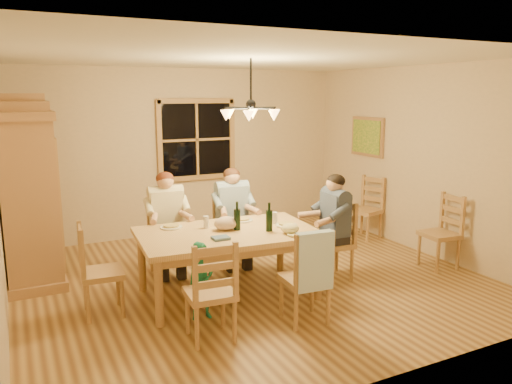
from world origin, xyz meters
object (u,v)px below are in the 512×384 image
chair_end_right (333,255)px  adult_plaid_man (232,205)px  armoire (29,196)px  wine_bottle_b (269,217)px  adult_woman (166,210)px  wine_bottle_a (237,216)px  dining_table (228,239)px  adult_slate_man (334,214)px  chandelier (251,112)px  chair_far_left (168,251)px  chair_far_right (233,243)px  chair_near_left (210,308)px  chair_spare_front (439,245)px  chair_spare_back (365,220)px  child (202,281)px  chair_end_left (103,287)px  chair_near_right (304,293)px

chair_end_right → adult_plaid_man: size_ratio=1.13×
armoire → wine_bottle_b: (2.40, -1.79, -0.13)m
chair_end_right → wine_bottle_b: (-0.96, -0.09, 0.62)m
adult_woman → wine_bottle_a: bearing=124.0°
dining_table → adult_slate_man: adult_slate_man is taller
chandelier → chair_far_left: bearing=142.6°
wine_bottle_b → adult_plaid_man: bearing=88.3°
chair_far_right → wine_bottle_b: (-0.03, -1.11, 0.62)m
chair_near_left → wine_bottle_b: (1.00, 0.70, 0.62)m
armoire → wine_bottle_a: 2.63m
dining_table → wine_bottle_b: wine_bottle_b is taller
dining_table → chair_end_right: 1.43m
wine_bottle_b → chair_spare_front: 2.56m
chair_near_left → chair_spare_back: (3.47, 2.06, 0.00)m
armoire → chair_near_left: armoire is taller
chandelier → dining_table: 1.52m
dining_table → child: 0.72m
chair_end_right → adult_woman: (-1.81, 1.09, 0.54)m
chair_end_left → wine_bottle_a: size_ratio=3.00×
chair_end_left → adult_woman: size_ratio=1.13×
chandelier → chair_end_right: (0.93, -0.42, -1.77)m
armoire → chair_far_left: armoire is taller
armoire → chair_spare_back: (4.87, -0.43, -0.75)m
adult_plaid_man → chair_far_right: bearing=-86.5°
chair_end_right → wine_bottle_b: wine_bottle_b is taller
dining_table → chair_spare_front: bearing=-7.7°
wine_bottle_a → chair_near_left: bearing=-127.3°
adult_slate_man → child: 1.95m
chandelier → chair_spare_back: (2.45, 0.85, -1.77)m
chair_far_left → chair_far_right: 0.89m
adult_plaid_man → child: (-0.95, -1.37, -0.43)m
chandelier → child: (-0.94, -0.77, -1.67)m
adult_slate_man → wine_bottle_a: (-1.26, 0.12, 0.08)m
chandelier → chair_end_right: bearing=-24.2°
chair_far_right → wine_bottle_a: size_ratio=3.00×
chair_end_left → wine_bottle_b: wine_bottle_b is taller
chandelier → wine_bottle_b: (-0.02, -0.51, -1.15)m
chair_far_left → wine_bottle_b: (0.85, -1.18, 0.62)m
chair_near_left → adult_woman: bearing=90.0°
chair_end_right → adult_plaid_man: bearing=46.6°
dining_table → chair_near_right: bearing=-66.5°
adult_woman → adult_slate_man: size_ratio=1.00×
wine_bottle_b → chair_far_right: bearing=88.3°
armoire → adult_plaid_man: bearing=-15.6°
adult_slate_man → wine_bottle_b: bearing=100.0°
chair_far_right → chair_spare_back: 2.45m
chair_end_left → chair_spare_back: (4.28, 1.05, 0.00)m
chandelier → chair_spare_back: bearing=19.1°
dining_table → chair_spare_back: bearing=21.8°
child → chair_spare_back: size_ratio=0.83×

